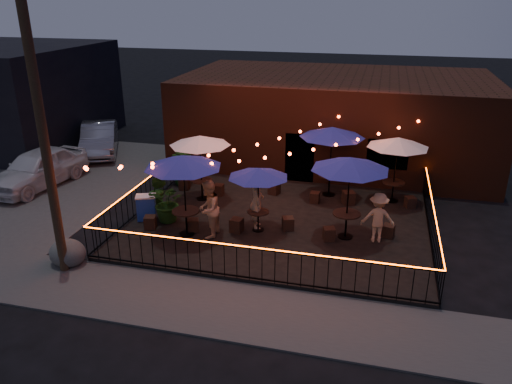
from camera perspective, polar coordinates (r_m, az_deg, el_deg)
ground at (r=15.74m, az=1.14°, el=-6.76°), size 110.00×110.00×0.00m
patio at (r=17.45m, az=2.65°, el=-3.48°), size 10.00×8.00×0.15m
sidewalk at (r=13.05m, az=-2.22°, el=-13.30°), size 18.00×2.50×0.05m
parking_lot at (r=24.29m, az=-25.17°, el=1.67°), size 11.00×12.00×0.02m
brick_building at (r=24.19m, az=9.02°, el=8.36°), size 14.00×8.00×4.00m
utility_pole at (r=14.25m, az=-23.11°, el=5.72°), size 0.26×0.26×8.00m
fence_front at (r=13.72m, az=-0.77°, el=-8.20°), size 10.00×0.04×1.04m
fence_left at (r=18.76m, az=-12.43°, el=-0.16°), size 0.04×8.00×1.04m
fence_right at (r=17.02m, az=19.42°, el=-3.28°), size 0.04×8.00×1.04m
festoon_lights at (r=16.49m, az=-0.86°, el=4.15°), size 10.02×8.72×1.32m
cafe_table_0 at (r=15.65m, az=-8.34°, el=3.35°), size 2.78×2.78×2.71m
cafe_table_1 at (r=18.54m, az=-6.43°, el=5.78°), size 2.78×2.78×2.51m
cafe_table_2 at (r=15.93m, az=0.26°, el=2.12°), size 2.35×2.35×2.19m
cafe_table_3 at (r=18.98m, az=8.70°, el=6.67°), size 2.71×2.71×2.73m
cafe_table_4 at (r=15.57m, az=10.74°, el=3.10°), size 3.18×3.18×2.72m
cafe_table_5 at (r=18.94m, az=15.92°, el=5.39°), size 2.76×2.76×2.50m
bistro_chair_0 at (r=17.11m, az=-11.99°, el=-3.41°), size 0.45×0.45×0.44m
bistro_chair_1 at (r=16.69m, az=-7.19°, el=-3.78°), size 0.46×0.46×0.43m
bistro_chair_2 at (r=20.25m, az=-8.18°, el=0.93°), size 0.43×0.43×0.46m
bistro_chair_3 at (r=19.53m, az=-4.28°, el=0.25°), size 0.37×0.37×0.43m
bistro_chair_4 at (r=16.54m, az=-2.23°, el=-3.81°), size 0.44×0.44×0.46m
bistro_chair_5 at (r=16.71m, az=3.67°, el=-3.61°), size 0.47×0.47×0.43m
bistro_chair_6 at (r=19.60m, az=2.09°, el=0.43°), size 0.48×0.48×0.46m
bistro_chair_7 at (r=18.92m, az=6.74°, el=-0.61°), size 0.36×0.36×0.40m
bistro_chair_8 at (r=16.15m, az=8.35°, el=-4.77°), size 0.45×0.45×0.42m
bistro_chair_9 at (r=16.73m, az=14.91°, el=-4.33°), size 0.43×0.43×0.42m
bistro_chair_10 at (r=18.96m, az=10.52°, el=-0.66°), size 0.53×0.53×0.49m
bistro_chair_11 at (r=19.21m, az=17.21°, el=-1.13°), size 0.45×0.45×0.41m
patron_a at (r=16.53m, az=0.08°, el=-0.98°), size 0.67×0.82×1.94m
patron_b at (r=15.99m, az=-5.46°, el=-1.94°), size 0.73×0.94×1.92m
patron_c at (r=16.13m, az=13.77°, el=-2.86°), size 1.10×0.69×1.63m
potted_shrub_a at (r=17.34m, az=-9.96°, el=-1.21°), size 1.30×1.14×1.38m
potted_shrub_b at (r=18.69m, az=-11.15°, el=0.18°), size 0.69×0.56×1.22m
potted_shrub_c at (r=20.63m, az=-8.48°, el=2.81°), size 1.07×1.07×1.47m
cooler at (r=17.73m, az=-12.41°, el=-1.71°), size 0.80×0.69×0.89m
boulder at (r=15.83m, az=-20.74°, el=-6.54°), size 1.15×1.04×0.77m
car_white at (r=22.48m, az=-23.70°, el=2.49°), size 2.46×4.81×1.57m
car_silver at (r=26.19m, az=-17.47°, el=5.85°), size 3.49×4.82×1.51m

